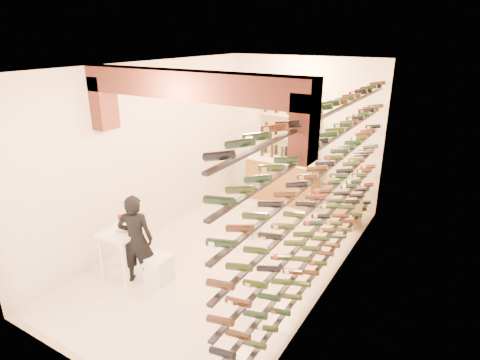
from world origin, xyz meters
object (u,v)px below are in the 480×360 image
at_px(wine_rack, 321,189).
at_px(tasting_table, 121,239).
at_px(back_counter, 282,179).
at_px(chrome_barstool, 252,217).
at_px(white_stool, 158,269).
at_px(person, 136,239).
at_px(crate_lower, 346,217).

height_order(wine_rack, tasting_table, wine_rack).
distance_m(back_counter, tasting_table, 4.14).
bearing_deg(chrome_barstool, white_stool, -104.27).
relative_size(back_counter, chrome_barstool, 2.45).
distance_m(back_counter, person, 4.07).
relative_size(back_counter, person, 1.18).
bearing_deg(wine_rack, back_counter, 124.66).
distance_m(chrome_barstool, crate_lower, 2.01).
distance_m(back_counter, white_stool, 3.92).
xyz_separation_m(white_stool, chrome_barstool, (0.51, 2.01, 0.18)).
bearing_deg(back_counter, person, -97.46).
xyz_separation_m(wine_rack, crate_lower, (-0.18, 2.20, -1.40)).
height_order(white_stool, crate_lower, white_stool).
bearing_deg(white_stool, wine_rack, 31.24).
bearing_deg(tasting_table, person, -0.66).
bearing_deg(wine_rack, white_stool, -148.76).
distance_m(tasting_table, crate_lower, 4.40).
bearing_deg(back_counter, tasting_table, -101.43).
distance_m(wine_rack, crate_lower, 2.61).
bearing_deg(tasting_table, white_stool, 8.73).
bearing_deg(crate_lower, wine_rack, -85.39).
bearing_deg(tasting_table, crate_lower, 49.67).
bearing_deg(white_stool, crate_lower, 61.32).
relative_size(chrome_barstool, crate_lower, 1.37).
height_order(wine_rack, person, wine_rack).
xyz_separation_m(tasting_table, chrome_barstool, (1.10, 2.16, -0.24)).
bearing_deg(person, white_stool, 175.81).
bearing_deg(white_stool, back_counter, 86.54).
xyz_separation_m(back_counter, chrome_barstool, (0.28, -1.89, -0.13)).
height_order(person, chrome_barstool, person).
bearing_deg(wine_rack, chrome_barstool, 154.00).
bearing_deg(person, back_counter, -124.95).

